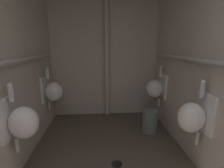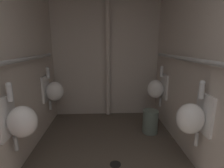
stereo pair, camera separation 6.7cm
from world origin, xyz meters
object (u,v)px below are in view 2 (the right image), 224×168
(urinal_right_far, at_px, (157,88))
(urinal_left_mid, at_px, (20,121))
(urinal_left_far, at_px, (54,91))
(standpipe_back_wall, at_px, (108,55))
(urinal_right_mid, at_px, (192,117))
(waste_bin, at_px, (150,122))
(floor_drain, at_px, (115,164))

(urinal_right_far, bearing_deg, urinal_left_mid, -145.53)
(urinal_left_mid, relative_size, urinal_left_far, 1.00)
(urinal_left_mid, distance_m, standpipe_back_wall, 2.03)
(urinal_left_far, bearing_deg, standpipe_back_wall, 28.35)
(urinal_left_mid, relative_size, standpipe_back_wall, 0.30)
(urinal_right_mid, distance_m, standpipe_back_wall, 2.00)
(urinal_left_mid, distance_m, urinal_right_mid, 1.83)
(waste_bin, bearing_deg, urinal_left_far, 171.23)
(urinal_right_far, xyz_separation_m, waste_bin, (-0.18, -0.32, -0.49))
(standpipe_back_wall, bearing_deg, urinal_left_far, -151.65)
(urinal_left_mid, bearing_deg, urinal_left_far, 90.00)
(urinal_right_mid, distance_m, waste_bin, 1.07)
(urinal_right_far, distance_m, waste_bin, 0.62)
(urinal_right_mid, xyz_separation_m, standpipe_back_wall, (-0.88, 1.70, 0.59))
(urinal_left_far, xyz_separation_m, floor_drain, (1.00, -1.03, -0.68))
(urinal_right_far, bearing_deg, floor_drain, -126.88)
(urinal_right_far, bearing_deg, urinal_right_mid, -90.00)
(urinal_left_far, height_order, urinal_right_mid, same)
(urinal_left_mid, xyz_separation_m, urinal_right_far, (1.83, 1.26, 0.00))
(floor_drain, bearing_deg, urinal_right_mid, -11.10)
(urinal_left_mid, bearing_deg, waste_bin, 29.48)
(urinal_left_far, xyz_separation_m, urinal_right_mid, (1.83, -1.19, 0.00))
(urinal_left_far, xyz_separation_m, standpipe_back_wall, (0.95, 0.51, 0.59))
(urinal_right_far, xyz_separation_m, standpipe_back_wall, (-0.88, 0.44, 0.59))
(urinal_left_mid, bearing_deg, urinal_right_far, 34.47)
(urinal_left_mid, relative_size, floor_drain, 5.39)
(urinal_right_far, height_order, floor_drain, urinal_right_far)
(urinal_right_far, bearing_deg, waste_bin, -119.34)
(floor_drain, relative_size, waste_bin, 0.36)
(urinal_right_mid, bearing_deg, waste_bin, 101.04)
(urinal_left_far, xyz_separation_m, waste_bin, (1.65, -0.25, -0.49))
(urinal_left_mid, height_order, urinal_right_mid, same)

